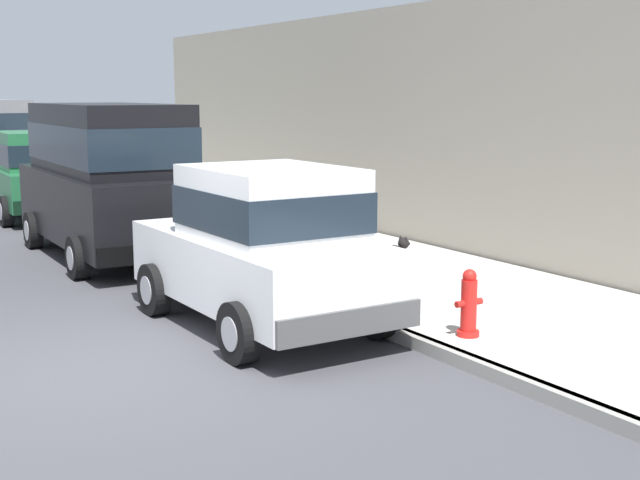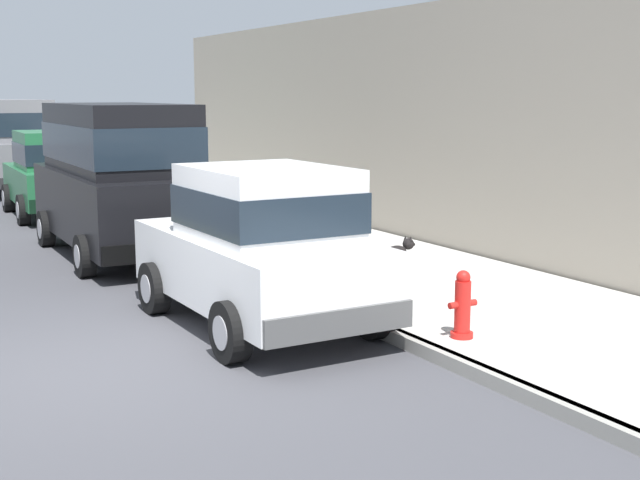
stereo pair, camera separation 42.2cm
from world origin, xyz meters
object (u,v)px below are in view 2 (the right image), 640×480
Objects in this scene: car_white_hatchback at (261,245)px; car_green_hatchback at (55,172)px; car_black_van at (119,172)px; dog_black at (398,251)px; car_grey_van at (10,141)px; fire_hydrant at (463,307)px.

car_white_hatchback is 0.99× the size of car_green_hatchback.
car_black_van reaches higher than car_green_hatchback.
car_black_van is 6.67× the size of dog_black.
car_black_van reaches higher than car_white_hatchback.
dog_black is (2.83, 1.36, -0.55)m from car_white_hatchback.
car_white_hatchback is at bearing -89.98° from car_grey_van.
fire_hydrant is (1.46, -1.86, -0.50)m from car_white_hatchback.
fire_hydrant is at bearing -85.38° from car_grey_van.
car_black_van is 6.80× the size of fire_hydrant.
car_green_hatchback is at bearing -90.27° from car_grey_van.
car_grey_van is at bearing 90.02° from car_white_hatchback.
car_black_van and car_grey_van have the same top height.
car_green_hatchback is 5.67m from car_grey_van.
dog_black is (2.95, -3.89, -0.97)m from car_black_van.
car_white_hatchback is at bearing -88.67° from car_black_van.
dog_black is 3.50m from fire_hydrant.
fire_hydrant is (-1.37, -3.22, 0.05)m from dog_black.
car_black_van is (-0.12, 5.26, 0.42)m from car_white_hatchback.
car_grey_van is (-0.01, 16.22, 0.42)m from car_white_hatchback.
car_black_van is at bearing -90.98° from car_green_hatchback.
car_white_hatchback and car_green_hatchback have the same top height.
car_black_van is at bearing 127.13° from dog_black.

